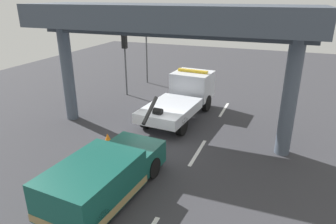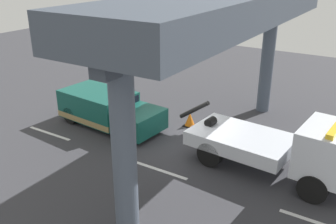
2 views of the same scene
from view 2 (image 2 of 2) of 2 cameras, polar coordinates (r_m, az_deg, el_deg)
ground_plane at (r=16.09m, az=2.78°, el=-5.46°), size 60.00×40.00×0.10m
lane_stripe_west at (r=18.07m, az=-17.69°, el=-3.12°), size 2.60×0.16×0.01m
lane_stripe_mid at (r=14.42m, az=-1.60°, el=-8.76°), size 2.60×0.16×0.01m
lane_stripe_east at (r=12.70m, az=22.53°, el=-15.58°), size 2.60×0.16×0.01m
tow_truck_white at (r=14.12m, az=18.24°, el=-5.14°), size 7.32×2.84×2.46m
towed_van_green at (r=18.07m, az=-9.30°, el=0.38°), size 5.35×2.56×1.58m
overpass_structure at (r=13.74m, az=8.40°, el=14.30°), size 3.60×13.62×6.39m
traffic_cone_orange at (r=17.90m, az=3.36°, el=-1.18°), size 0.55×0.55×0.66m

